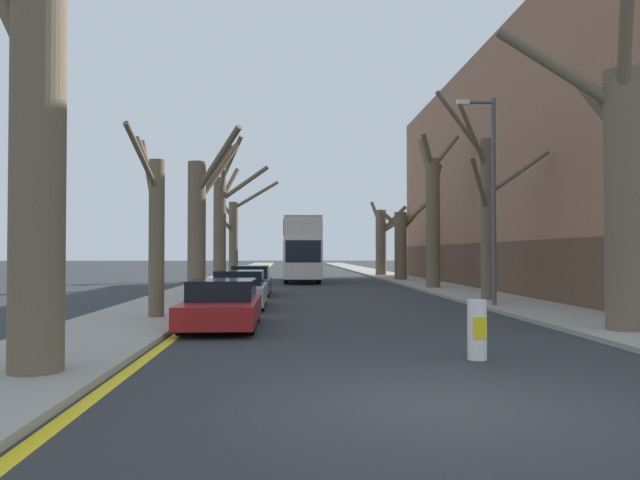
% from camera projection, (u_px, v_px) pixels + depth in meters
% --- Properties ---
extents(ground_plane, '(300.00, 300.00, 0.00)m').
position_uv_depth(ground_plane, '(444.00, 406.00, 8.03)').
color(ground_plane, '#2B2D30').
extents(sidewalk_left, '(3.25, 120.00, 0.12)m').
position_uv_depth(sidewalk_left, '(239.00, 274.00, 57.61)').
color(sidewalk_left, gray).
rests_on(sidewalk_left, ground).
extents(sidewalk_right, '(3.25, 120.00, 0.12)m').
position_uv_depth(sidewalk_right, '(378.00, 273.00, 58.29)').
color(sidewalk_right, gray).
rests_on(sidewalk_right, ground).
extents(building_facade_right, '(10.08, 37.51, 12.75)m').
position_uv_depth(building_facade_right, '(561.00, 174.00, 34.39)').
color(building_facade_right, '#93664C').
rests_on(building_facade_right, ground).
extents(kerb_line_stripe, '(0.24, 120.00, 0.01)m').
position_uv_depth(kerb_line_stripe, '(259.00, 274.00, 57.71)').
color(kerb_line_stripe, yellow).
rests_on(kerb_line_stripe, ground).
extents(street_tree_left_0, '(2.35, 1.28, 9.43)m').
position_uv_depth(street_tree_left_0, '(32.00, 119.00, 9.82)').
color(street_tree_left_0, brown).
rests_on(street_tree_left_0, ground).
extents(street_tree_left_1, '(1.03, 3.13, 5.50)m').
position_uv_depth(street_tree_left_1, '(155.00, 229.00, 18.21)').
color(street_tree_left_1, brown).
rests_on(street_tree_left_1, ground).
extents(street_tree_left_2, '(2.52, 3.69, 7.14)m').
position_uv_depth(street_tree_left_2, '(200.00, 220.00, 26.86)').
color(street_tree_left_2, brown).
rests_on(street_tree_left_2, ground).
extents(street_tree_left_3, '(3.20, 2.70, 8.63)m').
position_uv_depth(street_tree_left_3, '(222.00, 223.00, 36.17)').
color(street_tree_left_3, brown).
rests_on(street_tree_left_3, ground).
extents(street_tree_left_4, '(4.69, 2.22, 7.24)m').
position_uv_depth(street_tree_left_4, '(234.00, 236.00, 44.74)').
color(street_tree_left_4, brown).
rests_on(street_tree_left_4, ground).
extents(street_tree_right_0, '(5.49, 3.13, 7.97)m').
position_uv_depth(street_tree_right_0, '(621.00, 174.00, 15.16)').
color(street_tree_right_0, brown).
rests_on(street_tree_right_0, ground).
extents(street_tree_right_1, '(4.26, 1.73, 8.27)m').
position_uv_depth(street_tree_right_1, '(486.00, 209.00, 24.58)').
color(street_tree_right_1, brown).
rests_on(street_tree_right_1, ground).
extents(street_tree_right_2, '(2.59, 2.93, 8.52)m').
position_uv_depth(street_tree_right_2, '(433.00, 215.00, 33.74)').
color(street_tree_right_2, brown).
rests_on(street_tree_right_2, ground).
extents(street_tree_right_3, '(3.92, 2.04, 5.90)m').
position_uv_depth(street_tree_right_3, '(402.00, 241.00, 43.68)').
color(street_tree_right_3, brown).
rests_on(street_tree_right_3, ground).
extents(street_tree_right_4, '(3.59, 2.01, 6.36)m').
position_uv_depth(street_tree_right_4, '(382.00, 239.00, 52.44)').
color(street_tree_right_4, brown).
rests_on(street_tree_right_4, ground).
extents(double_decker_bus, '(2.44, 10.39, 4.29)m').
position_uv_depth(double_decker_bus, '(301.00, 246.00, 43.05)').
color(double_decker_bus, silver).
rests_on(double_decker_bus, ground).
extents(parked_car_0, '(1.89, 4.49, 1.27)m').
position_uv_depth(parked_car_0, '(222.00, 305.00, 16.40)').
color(parked_car_0, maroon).
rests_on(parked_car_0, ground).
extents(parked_car_1, '(1.89, 4.26, 1.34)m').
position_uv_depth(parked_car_1, '(239.00, 290.00, 22.33)').
color(parked_car_1, '#9EA3AD').
rests_on(parked_car_1, ground).
extents(parked_car_2, '(1.86, 4.48, 1.38)m').
position_uv_depth(parked_car_2, '(251.00, 281.00, 29.13)').
color(parked_car_2, '#4C5156').
rests_on(parked_car_2, ground).
extents(lamp_post, '(1.40, 0.20, 7.51)m').
position_uv_depth(lamp_post, '(491.00, 190.00, 22.21)').
color(lamp_post, '#4C4F54').
rests_on(lamp_post, ground).
extents(traffic_bollard, '(0.36, 0.37, 1.11)m').
position_uv_depth(traffic_bollard, '(477.00, 330.00, 11.55)').
color(traffic_bollard, white).
rests_on(traffic_bollard, ground).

